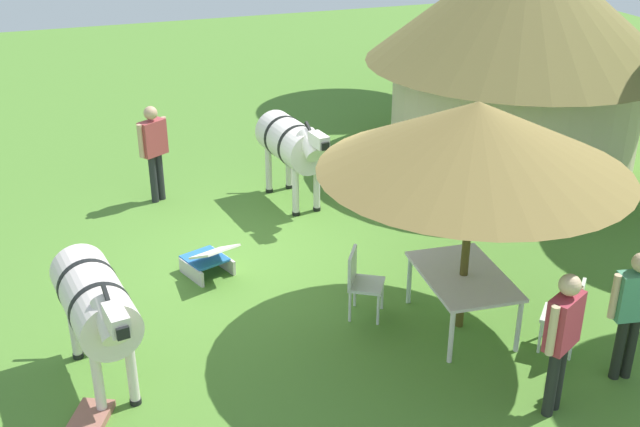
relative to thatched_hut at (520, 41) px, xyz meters
name	(u,v)px	position (x,y,z in m)	size (l,w,h in m)	color
ground_plane	(256,256)	(2.26, -5.71, -2.29)	(36.00, 36.00, 0.00)	#4F7F2E
thatched_hut	(520,41)	(0.00, 0.00, 0.00)	(5.67, 5.67, 4.16)	beige
shade_umbrella	(476,137)	(4.91, -3.78, 0.23)	(3.63, 3.63, 2.93)	#4E441A
patio_dining_table	(463,280)	(4.91, -3.78, -1.62)	(1.56, 1.10, 0.74)	silver
patio_chair_west_end	(360,279)	(4.24, -4.87, -1.77)	(0.59, 0.59, 0.90)	silver
patio_chair_near_hut	(569,312)	(5.79, -2.86, -1.77)	(0.61, 0.61, 0.90)	white
guest_beside_umbrella	(633,305)	(6.46, -2.58, -1.33)	(0.27, 0.56, 1.59)	black
guest_behind_table	(562,332)	(6.70, -3.67, -1.29)	(0.40, 0.54, 1.67)	black
standing_watcher	(154,145)	(-0.26, -6.75, -1.28)	(0.42, 0.52, 1.67)	#24252B
striped_lounge_chair	(209,259)	(2.58, -6.48, -2.04)	(0.95, 0.78, 0.58)	#2766B2
zebra_nearest_camera	(293,144)	(0.59, -4.59, -1.23)	(2.09, 0.89, 1.59)	silver
zebra_by_umbrella	(96,304)	(4.59, -8.09, -1.26)	(2.19, 0.87, 1.58)	silver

